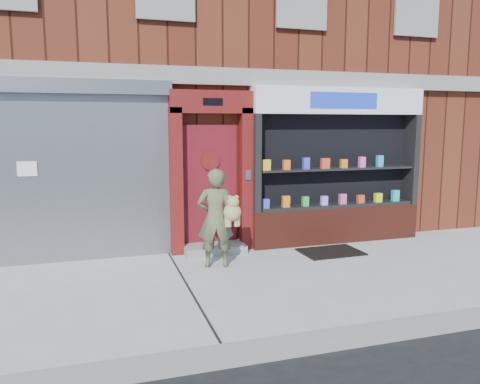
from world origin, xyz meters
name	(u,v)px	position (x,y,z in m)	size (l,w,h in m)	color
ground	(289,278)	(0.00, 0.00, 0.00)	(80.00, 80.00, 0.00)	#9E9E99
curb	(368,334)	(0.00, -2.15, 0.06)	(60.00, 0.30, 0.12)	gray
building	(201,59)	(0.00, 5.99, 4.00)	(12.00, 8.16, 8.00)	#521E12
shutter_bay	(79,160)	(-3.00, 1.93, 1.72)	(3.10, 0.30, 3.04)	gray
red_door_bay	(211,172)	(-0.75, 1.86, 1.46)	(1.52, 0.58, 2.90)	#4F0E0D
pharmacy_bay	(336,173)	(1.75, 1.81, 1.37)	(3.50, 0.41, 3.00)	#5E2116
woman	(217,217)	(-0.91, 0.88, 0.82)	(0.73, 0.49, 1.62)	#52593A
doormat	(331,252)	(1.27, 1.08, 0.01)	(1.08, 0.76, 0.03)	black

